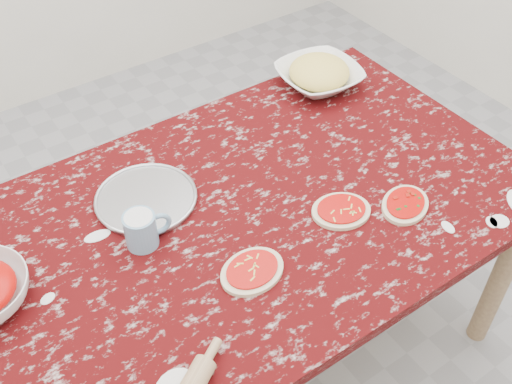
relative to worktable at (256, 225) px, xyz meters
The scene contains 8 objects.
ground 0.67m from the worktable, ahead, with size 4.00×4.00×0.00m, color gray.
worktable is the anchor object (origin of this frame).
pizza_tray 0.33m from the worktable, 142.37° to the left, with size 0.29×0.29×0.01m, color #B2B2B7.
cheese_bowl 0.65m from the worktable, 35.21° to the left, with size 0.28×0.28×0.07m, color white.
flour_mug 0.36m from the worktable, behind, with size 0.13×0.09×0.10m.
pizza_left 0.26m from the worktable, 126.88° to the right, with size 0.19×0.16×0.02m.
pizza_mid 0.26m from the worktable, 42.10° to the right, with size 0.20×0.18×0.02m.
pizza_right 0.43m from the worktable, 35.56° to the right, with size 0.20×0.18×0.02m.
Camera 1 is at (-0.69, -1.00, 1.96)m, focal length 42.38 mm.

